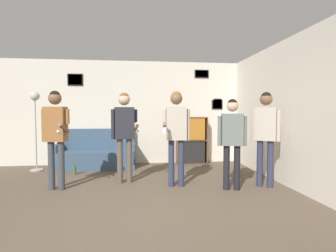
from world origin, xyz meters
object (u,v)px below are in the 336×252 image
Objects in this scene: couch at (96,155)px; person_player_foreground_center at (124,127)px; person_player_foreground_left at (55,129)px; bottle_on_floor at (75,170)px; person_spectator_far_right at (266,129)px; person_spectator_near_bookshelf at (232,135)px; bookshelf at (192,140)px; floor_lamp at (35,113)px; person_watcher_holding_cup at (176,128)px.

couch is 1.89m from person_player_foreground_center.
person_player_foreground_left reaches higher than bottle_on_floor.
person_player_foreground_left is 1.00× the size of person_player_foreground_center.
bottle_on_floor is at bearing 144.31° from person_player_foreground_center.
couch is 4.00m from person_spectator_far_right.
person_spectator_near_bookshelf is at bearing -26.22° from bottle_on_floor.
floor_lamp is (-3.75, -0.45, 0.72)m from bookshelf.
person_player_foreground_left is 3.07m from person_spectator_near_bookshelf.
bottle_on_floor is (0.96, -0.48, -1.24)m from floor_lamp.
person_spectator_near_bookshelf is 3.46m from bottle_on_floor.
person_spectator_far_right is 7.11× the size of bottle_on_floor.
couch is 0.85m from bottle_on_floor.
floor_lamp is at bearing 153.54° from bottle_on_floor.
floor_lamp reaches higher than person_watcher_holding_cup.
person_spectator_near_bookshelf is at bearing -26.28° from floor_lamp.
person_spectator_near_bookshelf is 0.92× the size of person_spectator_far_right.
person_player_foreground_left reaches higher than couch.
person_spectator_near_bookshelf is (3.04, -0.35, -0.10)m from person_player_foreground_left.
person_spectator_far_right is at bearing -32.41° from couch.
bookshelf is at bearing 70.98° from person_watcher_holding_cup.
person_spectator_far_right reaches higher than bookshelf.
person_spectator_near_bookshelf is at bearing -84.97° from bookshelf.
floor_lamp is 1.16× the size of person_spectator_near_bookshelf.
person_player_foreground_center is at bearing -35.69° from bottle_on_floor.
couch is 1.10× the size of person_player_foreground_left.
floor_lamp is 1.06× the size of person_player_foreground_center.
bookshelf is 3.85m from floor_lamp.
person_spectator_near_bookshelf is at bearing -170.46° from person_spectator_far_right.
bookshelf is 2.44m from person_spectator_near_bookshelf.
person_spectator_far_right is at bearing -7.51° from person_watcher_holding_cup.
person_watcher_holding_cup reaches higher than person_spectator_far_right.
person_watcher_holding_cup is (1.72, -1.90, 0.77)m from couch.
floor_lamp is 4.99m from person_spectator_far_right.
person_player_foreground_left is 2.11m from person_watcher_holding_cup.
person_watcher_holding_cup is 2.57m from bottle_on_floor.
person_spectator_near_bookshelf is at bearing -19.67° from person_player_foreground_center.
person_player_foreground_left is 1.49m from bottle_on_floor.
person_watcher_holding_cup is 1.09× the size of person_spectator_near_bookshelf.
person_watcher_holding_cup reaches higher than couch.
couch is at bearing 116.53° from person_player_foreground_center.
person_spectator_near_bookshelf is (3.96, -1.96, -0.37)m from floor_lamp.
person_watcher_holding_cup is 0.99m from person_spectator_near_bookshelf.
bookshelf is at bearing 36.00° from person_player_foreground_left.
person_spectator_far_right is (0.88, -2.30, 0.45)m from bookshelf.
couch is at bearing 140.07° from person_spectator_near_bookshelf.
person_watcher_holding_cup reaches higher than person_player_foreground_center.
bottle_on_floor is at bearing -26.46° from floor_lamp.
person_spectator_far_right is 4.03m from bottle_on_floor.
person_watcher_holding_cup is at bearing 172.49° from person_spectator_far_right.
person_spectator_far_right is at bearing -20.42° from bottle_on_floor.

